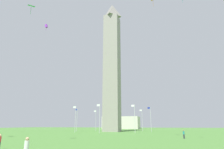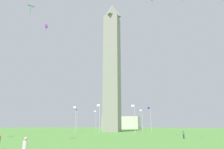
% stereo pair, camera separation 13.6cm
% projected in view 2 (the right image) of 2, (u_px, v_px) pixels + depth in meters
% --- Properties ---
extents(ground_plane, '(260.00, 260.00, 0.00)m').
position_uv_depth(ground_plane, '(112.00, 132.00, 75.37)').
color(ground_plane, '#477A33').
extents(obelisk_monument, '(6.33, 6.33, 57.56)m').
position_uv_depth(obelisk_monument, '(112.00, 63.00, 82.74)').
color(obelisk_monument, gray).
rests_on(obelisk_monument, ground).
extents(flagpole_n, '(1.12, 0.14, 9.40)m').
position_uv_depth(flagpole_n, '(77.00, 119.00, 80.63)').
color(flagpole_n, silver).
rests_on(flagpole_n, ground).
extents(flagpole_ne, '(1.12, 0.14, 9.40)m').
position_uv_depth(flagpole_ne, '(75.00, 118.00, 69.36)').
color(flagpole_ne, silver).
rests_on(flagpole_ne, ground).
extents(flagpole_e, '(1.12, 0.14, 9.40)m').
position_uv_depth(flagpole_e, '(99.00, 117.00, 62.39)').
color(flagpole_e, silver).
rests_on(flagpole_e, ground).
extents(flagpole_se, '(1.12, 0.14, 9.40)m').
position_uv_depth(flagpole_se, '(134.00, 117.00, 63.79)').
color(flagpole_se, silver).
rests_on(flagpole_se, ground).
extents(flagpole_s, '(1.12, 0.14, 9.40)m').
position_uv_depth(flagpole_s, '(151.00, 118.00, 72.75)').
color(flagpole_s, silver).
rests_on(flagpole_s, ground).
extents(flagpole_sw, '(1.12, 0.14, 9.40)m').
position_uv_depth(flagpole_sw, '(142.00, 119.00, 84.02)').
color(flagpole_sw, silver).
rests_on(flagpole_sw, ground).
extents(flagpole_w, '(1.12, 0.14, 9.40)m').
position_uv_depth(flagpole_w, '(120.00, 120.00, 90.99)').
color(flagpole_w, silver).
rests_on(flagpole_w, ground).
extents(flagpole_nw, '(1.12, 0.14, 9.40)m').
position_uv_depth(flagpole_nw, '(96.00, 119.00, 89.59)').
color(flagpole_nw, silver).
rests_on(flagpole_nw, ground).
extents(person_teal_shirt, '(0.32, 0.32, 1.63)m').
position_uv_depth(person_teal_shirt, '(183.00, 134.00, 37.65)').
color(person_teal_shirt, '#2D2D38').
rests_on(person_teal_shirt, ground).
extents(kite_green_diamond, '(1.53, 1.54, 1.81)m').
position_uv_depth(kite_green_diamond, '(31.00, 6.00, 32.51)').
color(kite_green_diamond, green).
extents(kite_purple_box, '(0.80, 0.55, 1.98)m').
position_uv_depth(kite_purple_box, '(46.00, 26.00, 53.17)').
color(kite_purple_box, purple).
extents(distant_building, '(25.01, 14.33, 8.27)m').
position_uv_depth(distant_building, '(122.00, 123.00, 135.35)').
color(distant_building, beige).
rests_on(distant_building, ground).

